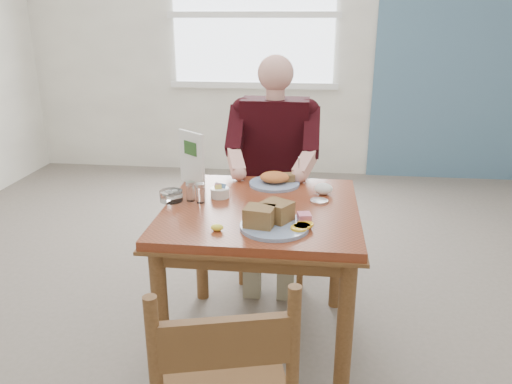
# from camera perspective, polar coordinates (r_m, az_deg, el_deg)

# --- Properties ---
(floor) EXTENTS (6.00, 6.00, 0.00)m
(floor) POSITION_cam_1_polar(r_m,az_deg,el_deg) (2.70, 0.54, -16.66)
(floor) COLOR #645C51
(floor) RESTS_ON ground
(wall_back) EXTENTS (5.50, 0.00, 5.50)m
(wall_back) POSITION_cam_1_polar(r_m,az_deg,el_deg) (5.17, 4.34, 17.35)
(wall_back) COLOR white
(wall_back) RESTS_ON ground
(accent_panel) EXTENTS (1.60, 0.02, 2.80)m
(accent_panel) POSITION_cam_1_polar(r_m,az_deg,el_deg) (5.33, 22.52, 16.06)
(accent_panel) COLOR slate
(accent_panel) RESTS_ON ground
(lemon_wedge) EXTENTS (0.05, 0.04, 0.03)m
(lemon_wedge) POSITION_cam_1_polar(r_m,az_deg,el_deg) (2.07, -4.47, -4.07)
(lemon_wedge) COLOR yellow
(lemon_wedge) RESTS_ON table
(napkin) EXTENTS (0.11, 0.10, 0.06)m
(napkin) POSITION_cam_1_polar(r_m,az_deg,el_deg) (2.50, 7.72, 0.36)
(napkin) COLOR white
(napkin) RESTS_ON table
(metal_dish) EXTENTS (0.09, 0.09, 0.01)m
(metal_dish) POSITION_cam_1_polar(r_m,az_deg,el_deg) (2.40, 7.22, -1.03)
(metal_dish) COLOR silver
(metal_dish) RESTS_ON table
(window) EXTENTS (1.72, 0.04, 1.42)m
(window) POSITION_cam_1_polar(r_m,az_deg,el_deg) (5.17, -0.32, 19.61)
(window) COLOR white
(window) RESTS_ON wall_back
(table) EXTENTS (0.92, 0.92, 0.75)m
(table) POSITION_cam_1_polar(r_m,az_deg,el_deg) (2.38, 0.59, -4.14)
(table) COLOR maroon
(table) RESTS_ON ground
(chair_far) EXTENTS (0.42, 0.42, 0.95)m
(chair_far) POSITION_cam_1_polar(r_m,az_deg,el_deg) (3.17, 2.12, -1.04)
(chair_far) COLOR brown
(chair_far) RESTS_ON ground
(diner) EXTENTS (0.53, 0.56, 1.39)m
(diner) POSITION_cam_1_polar(r_m,az_deg,el_deg) (2.99, 2.05, 4.34)
(diner) COLOR gray
(diner) RESTS_ON chair_far
(near_plate) EXTENTS (0.37, 0.37, 0.10)m
(near_plate) POSITION_cam_1_polar(r_m,az_deg,el_deg) (2.10, 1.94, -3.11)
(near_plate) COLOR white
(near_plate) RESTS_ON table
(far_plate) EXTENTS (0.31, 0.31, 0.07)m
(far_plate) POSITION_cam_1_polar(r_m,az_deg,el_deg) (2.62, 2.24, 1.38)
(far_plate) COLOR white
(far_plate) RESTS_ON table
(caddy) EXTENTS (0.11, 0.11, 0.07)m
(caddy) POSITION_cam_1_polar(r_m,az_deg,el_deg) (2.45, -4.16, -0.05)
(caddy) COLOR white
(caddy) RESTS_ON table
(shakers) EXTENTS (0.11, 0.08, 0.10)m
(shakers) POSITION_cam_1_polar(r_m,az_deg,el_deg) (2.39, -6.93, 0.01)
(shakers) COLOR white
(shakers) RESTS_ON table
(creamer) EXTENTS (0.12, 0.12, 0.05)m
(creamer) POSITION_cam_1_polar(r_m,az_deg,el_deg) (2.43, -9.67, -0.41)
(creamer) COLOR white
(creamer) RESTS_ON table
(menu) EXTENTS (0.16, 0.13, 0.28)m
(menu) POSITION_cam_1_polar(r_m,az_deg,el_deg) (2.62, -7.35, 3.88)
(menu) COLOR white
(menu) RESTS_ON table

